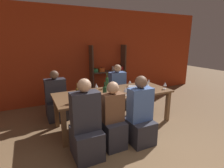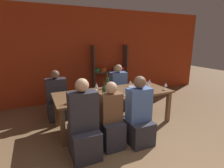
{
  "view_description": "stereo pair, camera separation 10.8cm",
  "coord_description": "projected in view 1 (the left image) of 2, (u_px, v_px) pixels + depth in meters",
  "views": [
    {
      "loc": [
        -1.51,
        -1.23,
        1.79
      ],
      "look_at": [
        0.09,
        2.03,
        0.87
      ],
      "focal_mm": 28.0,
      "sensor_mm": 36.0,
      "label": 1
    },
    {
      "loc": [
        -1.41,
        -1.28,
        1.79
      ],
      "look_at": [
        0.09,
        2.03,
        0.87
      ],
      "focal_mm": 28.0,
      "sensor_mm": 36.0,
      "label": 2
    }
  ],
  "objects": [
    {
      "name": "person_far_b",
      "position": [
        117.0,
        93.0,
        4.67
      ],
      "size": [
        0.42,
        0.53,
        1.18
      ],
      "rotation": [
        0.0,
        0.0,
        3.14
      ],
      "color": "#2D2D38",
      "rests_on": "ground_plane"
    },
    {
      "name": "wine_glass_empty_c",
      "position": [
        149.0,
        81.0,
        4.19
      ],
      "size": [
        0.06,
        0.06,
        0.16
      ],
      "color": "white",
      "rests_on": "dining_table"
    },
    {
      "name": "dining_table",
      "position": [
        114.0,
        95.0,
        3.71
      ],
      "size": [
        2.46,
        0.96,
        0.72
      ],
      "color": "brown",
      "rests_on": "ground_plane"
    },
    {
      "name": "wine_glass_white_a",
      "position": [
        130.0,
        82.0,
        4.14
      ],
      "size": [
        0.07,
        0.07,
        0.14
      ],
      "color": "white",
      "rests_on": "dining_table"
    },
    {
      "name": "person_near_b",
      "position": [
        140.0,
        119.0,
        3.08
      ],
      "size": [
        0.42,
        0.52,
        1.21
      ],
      "color": "#2D2D38",
      "rests_on": "ground_plane"
    },
    {
      "name": "person_far_a",
      "position": [
        56.0,
        101.0,
        4.06
      ],
      "size": [
        0.46,
        0.57,
        1.13
      ],
      "rotation": [
        0.0,
        0.0,
        3.14
      ],
      "color": "#2D2D38",
      "rests_on": "ground_plane"
    },
    {
      "name": "wine_glass_white_d",
      "position": [
        96.0,
        85.0,
        3.79
      ],
      "size": [
        0.07,
        0.07,
        0.16
      ],
      "color": "white",
      "rests_on": "dining_table"
    },
    {
      "name": "cell_phone",
      "position": [
        137.0,
        88.0,
        4.01
      ],
      "size": [
        0.07,
        0.15,
        0.01
      ],
      "color": "silver",
      "rests_on": "dining_table"
    },
    {
      "name": "wall_back_red",
      "position": [
        83.0,
        55.0,
        5.16
      ],
      "size": [
        8.8,
        0.06,
        2.7
      ],
      "color": "#B23819",
      "rests_on": "ground_plane"
    },
    {
      "name": "shelf_unit",
      "position": [
        108.0,
        80.0,
        5.48
      ],
      "size": [
        1.12,
        0.3,
        1.65
      ],
      "color": "#4C3828",
      "rests_on": "ground_plane"
    },
    {
      "name": "wine_bottle_dark",
      "position": [
        78.0,
        94.0,
        3.11
      ],
      "size": [
        0.07,
        0.07,
        0.33
      ],
      "color": "brown",
      "rests_on": "dining_table"
    },
    {
      "name": "wine_bottle_green",
      "position": [
        105.0,
        91.0,
        3.36
      ],
      "size": [
        0.08,
        0.08,
        0.29
      ],
      "color": "#19381E",
      "rests_on": "dining_table"
    },
    {
      "name": "wine_glass_red_a",
      "position": [
        165.0,
        84.0,
        3.89
      ],
      "size": [
        0.08,
        0.08,
        0.15
      ],
      "color": "white",
      "rests_on": "dining_table"
    },
    {
      "name": "wine_glass_empty_a",
      "position": [
        74.0,
        96.0,
        2.99
      ],
      "size": [
        0.08,
        0.08,
        0.18
      ],
      "color": "white",
      "rests_on": "dining_table"
    },
    {
      "name": "wine_glass_white_b",
      "position": [
        147.0,
        83.0,
        3.98
      ],
      "size": [
        0.08,
        0.08,
        0.15
      ],
      "color": "white",
      "rests_on": "dining_table"
    },
    {
      "name": "mixing_bowl",
      "position": [
        134.0,
        88.0,
        3.81
      ],
      "size": [
        0.26,
        0.26,
        0.09
      ],
      "color": "#B7BABC",
      "rests_on": "dining_table"
    },
    {
      "name": "wine_bottle_amber",
      "position": [
        107.0,
        82.0,
        3.99
      ],
      "size": [
        0.07,
        0.07,
        0.33
      ],
      "color": "#1E4C23",
      "rests_on": "dining_table"
    },
    {
      "name": "wine_glass_white_e",
      "position": [
        87.0,
        94.0,
        3.12
      ],
      "size": [
        0.07,
        0.07,
        0.17
      ],
      "color": "white",
      "rests_on": "dining_table"
    },
    {
      "name": "person_near_a",
      "position": [
        113.0,
        123.0,
        2.94
      ],
      "size": [
        0.35,
        0.44,
        1.15
      ],
      "color": "#2D2D38",
      "rests_on": "ground_plane"
    },
    {
      "name": "wine_glass_white_c",
      "position": [
        78.0,
        87.0,
        3.63
      ],
      "size": [
        0.07,
        0.07,
        0.16
      ],
      "color": "white",
      "rests_on": "dining_table"
    },
    {
      "name": "wine_glass_empty_b",
      "position": [
        125.0,
        90.0,
        3.44
      ],
      "size": [
        0.08,
        0.08,
        0.16
      ],
      "color": "white",
      "rests_on": "dining_table"
    },
    {
      "name": "person_near_c",
      "position": [
        86.0,
        130.0,
        2.67
      ],
      "size": [
        0.43,
        0.53,
        1.26
      ],
      "color": "#2D2D38",
      "rests_on": "ground_plane"
    }
  ]
}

